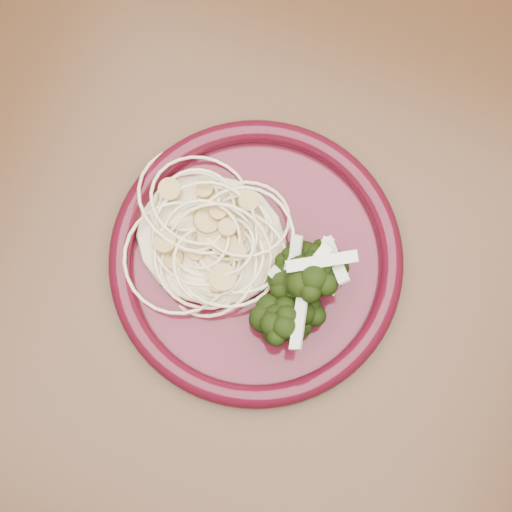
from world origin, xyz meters
The scene contains 6 objects.
dining_table centered at (0.00, 0.00, 0.65)m, with size 1.20×0.80×0.75m.
dinner_plate centered at (0.11, 0.02, 0.76)m, with size 0.25×0.25×0.02m.
spaghetti_pile centered at (0.07, 0.03, 0.77)m, with size 0.13×0.11×0.03m, color beige.
scallop_cluster centered at (0.07, 0.03, 0.80)m, with size 0.10×0.10×0.03m, color tan, non-canonical shape.
broccoli_pile centered at (0.16, 0.02, 0.78)m, with size 0.07×0.12×0.04m, color black.
onion_garnish centered at (0.16, 0.02, 0.80)m, with size 0.05×0.08×0.05m, color beige, non-canonical shape.
Camera 1 is at (0.16, -0.09, 1.34)m, focal length 50.00 mm.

